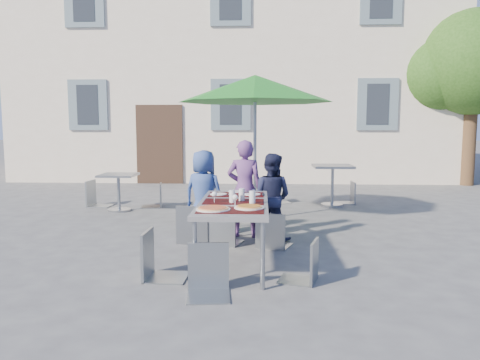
{
  "coord_description": "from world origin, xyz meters",
  "views": [
    {
      "loc": [
        0.86,
        -5.52,
        1.65
      ],
      "look_at": [
        0.57,
        0.78,
        0.9
      ],
      "focal_mm": 35.0,
      "sensor_mm": 36.0,
      "label": 1
    }
  ],
  "objects_px": {
    "bg_chair_l_0": "(95,178)",
    "bg_chair_r_0": "(156,181)",
    "child_2": "(271,197)",
    "chair_2": "(273,208)",
    "pizza_near_right": "(249,207)",
    "chair_3": "(156,225)",
    "child_0": "(204,193)",
    "cafe_table_1": "(332,176)",
    "cafe_table_0": "(119,186)",
    "chair_1": "(224,207)",
    "bg_chair_r_1": "(349,180)",
    "chair_0": "(194,200)",
    "bg_chair_l_1": "(277,179)",
    "chair_5": "(208,240)",
    "patio_umbrella": "(255,90)",
    "chair_4": "(306,236)",
    "child_1": "(245,189)",
    "pizza_near_left": "(213,208)",
    "dining_table": "(234,206)"
  },
  "relations": [
    {
      "from": "chair_1",
      "to": "chair_4",
      "type": "xyz_separation_m",
      "value": [
        0.98,
        -1.48,
        -0.04
      ]
    },
    {
      "from": "cafe_table_0",
      "to": "bg_chair_r_1",
      "type": "xyz_separation_m",
      "value": [
        4.57,
        1.12,
        0.03
      ]
    },
    {
      "from": "pizza_near_left",
      "to": "bg_chair_r_1",
      "type": "xyz_separation_m",
      "value": [
        2.35,
        5.01,
        -0.27
      ]
    },
    {
      "from": "chair_4",
      "to": "cafe_table_1",
      "type": "distance_m",
      "value": 4.78
    },
    {
      "from": "chair_1",
      "to": "bg_chair_l_0",
      "type": "bearing_deg",
      "value": 133.9
    },
    {
      "from": "child_1",
      "to": "patio_umbrella",
      "type": "relative_size",
      "value": 0.54
    },
    {
      "from": "pizza_near_left",
      "to": "child_1",
      "type": "height_order",
      "value": "child_1"
    },
    {
      "from": "chair_5",
      "to": "patio_umbrella",
      "type": "height_order",
      "value": "patio_umbrella"
    },
    {
      "from": "chair_5",
      "to": "cafe_table_0",
      "type": "height_order",
      "value": "chair_5"
    },
    {
      "from": "child_2",
      "to": "patio_umbrella",
      "type": "distance_m",
      "value": 2.15
    },
    {
      "from": "child_0",
      "to": "cafe_table_1",
      "type": "relative_size",
      "value": 1.53
    },
    {
      "from": "cafe_table_1",
      "to": "bg_chair_l_1",
      "type": "xyz_separation_m",
      "value": [
        -1.12,
        0.32,
        -0.1
      ]
    },
    {
      "from": "bg_chair_r_1",
      "to": "child_1",
      "type": "bearing_deg",
      "value": -124.08
    },
    {
      "from": "chair_0",
      "to": "bg_chair_r_0",
      "type": "distance_m",
      "value": 3.11
    },
    {
      "from": "chair_5",
      "to": "cafe_table_1",
      "type": "relative_size",
      "value": 1.1
    },
    {
      "from": "pizza_near_right",
      "to": "bg_chair_r_1",
      "type": "distance_m",
      "value": 5.29
    },
    {
      "from": "child_1",
      "to": "chair_5",
      "type": "distance_m",
      "value": 2.39
    },
    {
      "from": "child_2",
      "to": "chair_4",
      "type": "distance_m",
      "value": 1.83
    },
    {
      "from": "pizza_near_right",
      "to": "dining_table",
      "type": "bearing_deg",
      "value": 113.34
    },
    {
      "from": "dining_table",
      "to": "chair_5",
      "type": "distance_m",
      "value": 1.03
    },
    {
      "from": "child_2",
      "to": "chair_1",
      "type": "bearing_deg",
      "value": 47.63
    },
    {
      "from": "bg_chair_l_1",
      "to": "child_2",
      "type": "bearing_deg",
      "value": -93.31
    },
    {
      "from": "cafe_table_1",
      "to": "dining_table",
      "type": "bearing_deg",
      "value": -113.35
    },
    {
      "from": "pizza_near_right",
      "to": "chair_4",
      "type": "height_order",
      "value": "chair_4"
    },
    {
      "from": "bg_chair_r_0",
      "to": "dining_table",
      "type": "bearing_deg",
      "value": -64.84
    },
    {
      "from": "child_2",
      "to": "chair_5",
      "type": "bearing_deg",
      "value": 95.47
    },
    {
      "from": "bg_chair_l_1",
      "to": "pizza_near_left",
      "type": "bearing_deg",
      "value": -99.53
    },
    {
      "from": "child_2",
      "to": "patio_umbrella",
      "type": "height_order",
      "value": "patio_umbrella"
    },
    {
      "from": "chair_2",
      "to": "chair_4",
      "type": "bearing_deg",
      "value": -76.64
    },
    {
      "from": "child_1",
      "to": "cafe_table_0",
      "type": "xyz_separation_m",
      "value": [
        -2.49,
        1.96,
        -0.24
      ]
    },
    {
      "from": "chair_0",
      "to": "bg_chair_l_1",
      "type": "xyz_separation_m",
      "value": [
        1.26,
        3.44,
        -0.09
      ]
    },
    {
      "from": "bg_chair_l_1",
      "to": "bg_chair_r_1",
      "type": "bearing_deg",
      "value": 2.06
    },
    {
      "from": "pizza_near_left",
      "to": "child_1",
      "type": "distance_m",
      "value": 1.95
    },
    {
      "from": "bg_chair_l_1",
      "to": "chair_4",
      "type": "bearing_deg",
      "value": -88.31
    },
    {
      "from": "bg_chair_r_0",
      "to": "patio_umbrella",
      "type": "bearing_deg",
      "value": -31.56
    },
    {
      "from": "bg_chair_l_0",
      "to": "bg_chair_r_0",
      "type": "relative_size",
      "value": 1.11
    },
    {
      "from": "dining_table",
      "to": "pizza_near_left",
      "type": "relative_size",
      "value": 5.03
    },
    {
      "from": "chair_1",
      "to": "chair_2",
      "type": "xyz_separation_m",
      "value": [
        0.66,
        -0.14,
        0.01
      ]
    },
    {
      "from": "cafe_table_0",
      "to": "bg_chair_r_1",
      "type": "distance_m",
      "value": 4.71
    },
    {
      "from": "chair_0",
      "to": "chair_5",
      "type": "height_order",
      "value": "chair_0"
    },
    {
      "from": "pizza_near_right",
      "to": "child_2",
      "type": "distance_m",
      "value": 1.67
    },
    {
      "from": "chair_2",
      "to": "cafe_table_0",
      "type": "bearing_deg",
      "value": 138.07
    },
    {
      "from": "chair_4",
      "to": "chair_5",
      "type": "relative_size",
      "value": 0.92
    },
    {
      "from": "chair_4",
      "to": "bg_chair_r_1",
      "type": "height_order",
      "value": "bg_chair_r_1"
    },
    {
      "from": "chair_2",
      "to": "bg_chair_r_0",
      "type": "xyz_separation_m",
      "value": [
        -2.28,
        3.09,
        -0.02
      ]
    },
    {
      "from": "chair_1",
      "to": "child_0",
      "type": "bearing_deg",
      "value": 122.66
    },
    {
      "from": "chair_5",
      "to": "cafe_table_1",
      "type": "xyz_separation_m",
      "value": [
        1.95,
        5.08,
        0.07
      ]
    },
    {
      "from": "chair_1",
      "to": "cafe_table_1",
      "type": "bearing_deg",
      "value": 58.61
    },
    {
      "from": "pizza_near_right",
      "to": "chair_3",
      "type": "xyz_separation_m",
      "value": [
        -0.99,
        -0.1,
        -0.19
      ]
    },
    {
      "from": "child_2",
      "to": "chair_2",
      "type": "xyz_separation_m",
      "value": [
        0.01,
        -0.45,
        -0.08
      ]
    }
  ]
}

